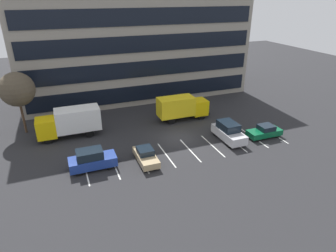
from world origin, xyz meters
TOP-DOWN VIEW (x-y plane):
  - ground_plane at (0.00, 0.00)m, footprint 120.00×120.00m
  - office_building at (0.00, 17.95)m, footprint 35.41×11.29m
  - lot_markings at (0.00, -3.18)m, footprint 22.54×5.40m
  - box_truck_yellow at (-11.81, 5.14)m, footprint 7.41×2.45m
  - box_truck_yellow_all at (2.61, 5.05)m, footprint 6.99×2.31m
  - sedan_tan at (-5.24, -3.70)m, footprint 1.73×4.13m
  - sedan_forest at (9.69, -3.41)m, footprint 4.16×1.74m
  - suv_navy at (-10.49, -2.98)m, footprint 4.53×1.92m
  - suv_silver at (5.22, -2.52)m, footprint 2.03×4.79m
  - bare_tree at (-17.00, 8.32)m, footprint 4.03×4.03m

SIDE VIEW (x-z plane):
  - ground_plane at x=0.00m, z-range 0.00..0.00m
  - lot_markings at x=0.00m, z-range 0.00..0.01m
  - sedan_tan at x=-5.24m, z-range -0.04..1.44m
  - sedan_forest at x=9.69m, z-range -0.04..1.45m
  - suv_navy at x=-10.49m, z-range -0.03..2.01m
  - suv_silver at x=5.22m, z-range -0.04..2.13m
  - box_truck_yellow_all at x=2.61m, z-range 0.20..3.44m
  - box_truck_yellow at x=-11.81m, z-range 0.22..3.65m
  - bare_tree at x=-17.00m, z-range 1.75..9.30m
  - office_building at x=0.00m, z-range 0.00..18.00m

